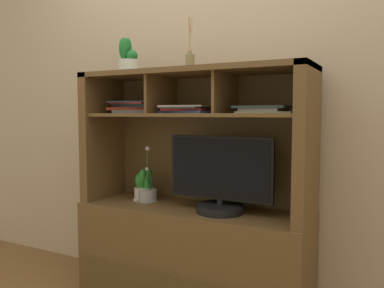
% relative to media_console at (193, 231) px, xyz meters
% --- Properties ---
extents(back_wall, '(6.00, 0.02, 2.80)m').
position_rel_media_console_xyz_m(back_wall, '(0.00, 0.25, 0.95)').
color(back_wall, tan).
rests_on(back_wall, ground).
extents(media_console, '(1.38, 0.48, 1.40)m').
position_rel_media_console_xyz_m(media_console, '(0.00, 0.00, 0.00)').
color(media_console, brown).
rests_on(media_console, ground).
extents(tv_monitor, '(0.61, 0.27, 0.43)m').
position_rel_media_console_xyz_m(tv_monitor, '(0.20, -0.04, 0.33)').
color(tv_monitor, black).
rests_on(tv_monitor, media_console).
extents(potted_orchid, '(0.14, 0.14, 0.35)m').
position_rel_media_console_xyz_m(potted_orchid, '(-0.33, 0.01, 0.19)').
color(potted_orchid, gray).
rests_on(potted_orchid, media_console).
extents(potted_fern, '(0.14, 0.14, 0.21)m').
position_rel_media_console_xyz_m(potted_fern, '(-0.36, 0.02, 0.24)').
color(potted_fern, silver).
rests_on(potted_fern, media_console).
extents(magazine_stack_left, '(0.36, 0.30, 0.08)m').
position_rel_media_console_xyz_m(magazine_stack_left, '(-0.42, 0.04, 0.74)').
color(magazine_stack_left, '#5E675F').
rests_on(magazine_stack_left, media_console).
extents(magazine_stack_centre, '(0.31, 0.26, 0.04)m').
position_rel_media_console_xyz_m(magazine_stack_centre, '(0.44, -0.03, 0.72)').
color(magazine_stack_centre, gray).
rests_on(magazine_stack_centre, media_console).
extents(magazine_stack_right, '(0.32, 0.25, 0.05)m').
position_rel_media_console_xyz_m(magazine_stack_right, '(-0.03, -0.01, 0.73)').
color(magazine_stack_right, '#33528A').
rests_on(magazine_stack_right, media_console).
extents(diffuser_bottle, '(0.05, 0.05, 0.29)m').
position_rel_media_console_xyz_m(diffuser_bottle, '(0.00, -0.03, 1.00)').
color(diffuser_bottle, olive).
rests_on(diffuser_bottle, media_console).
extents(potted_succulent, '(0.15, 0.15, 0.23)m').
position_rel_media_console_xyz_m(potted_succulent, '(-0.45, -0.01, 1.03)').
color(potted_succulent, silver).
rests_on(potted_succulent, media_console).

